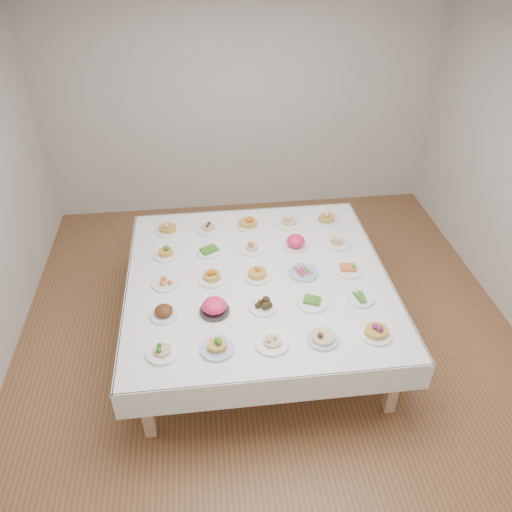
{
  "coord_description": "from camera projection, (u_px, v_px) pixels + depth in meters",
  "views": [
    {
      "loc": [
        -0.55,
        -3.61,
        3.64
      ],
      "look_at": [
        -0.11,
        0.08,
        0.88
      ],
      "focal_mm": 35.0,
      "sensor_mm": 36.0,
      "label": 1
    }
  ],
  "objects": [
    {
      "name": "dish_21",
      "position": [
        208.0,
        226.0,
        5.18
      ],
      "size": [
        0.26,
        0.26,
        0.12
      ],
      "color": "white",
      "rests_on": "display_table"
    },
    {
      "name": "room_envelope",
      "position": [
        271.0,
        166.0,
        4.01
      ],
      "size": [
        5.02,
        5.02,
        2.81
      ],
      "color": "brown",
      "rests_on": "ground"
    },
    {
      "name": "dish_23",
      "position": [
        289.0,
        219.0,
        5.25
      ],
      "size": [
        0.27,
        0.27,
        0.14
      ],
      "color": "white",
      "rests_on": "display_table"
    },
    {
      "name": "display_table",
      "position": [
        258.0,
        282.0,
        4.62
      ],
      "size": [
        2.4,
        2.4,
        0.75
      ],
      "color": "white",
      "rests_on": "ground"
    },
    {
      "name": "dish_10",
      "position": [
        165.0,
        281.0,
        4.48
      ],
      "size": [
        0.24,
        0.24,
        0.09
      ],
      "color": "white",
      "rests_on": "display_table"
    },
    {
      "name": "dish_9",
      "position": [
        360.0,
        298.0,
        4.32
      ],
      "size": [
        0.24,
        0.24,
        0.05
      ],
      "color": "white",
      "rests_on": "display_table"
    },
    {
      "name": "dish_2",
      "position": [
        272.0,
        339.0,
        3.87
      ],
      "size": [
        0.26,
        0.26,
        0.14
      ],
      "color": "white",
      "rests_on": "display_table"
    },
    {
      "name": "dish_16",
      "position": [
        209.0,
        250.0,
        4.86
      ],
      "size": [
        0.23,
        0.23,
        0.1
      ],
      "color": "white",
      "rests_on": "display_table"
    },
    {
      "name": "dish_7",
      "position": [
        263.0,
        304.0,
        4.23
      ],
      "size": [
        0.25,
        0.25,
        0.1
      ],
      "color": "white",
      "rests_on": "display_table"
    },
    {
      "name": "dish_3",
      "position": [
        323.0,
        334.0,
        3.91
      ],
      "size": [
        0.25,
        0.25,
        0.14
      ],
      "color": "#4C66B2",
      "rests_on": "display_table"
    },
    {
      "name": "dish_20",
      "position": [
        167.0,
        227.0,
        5.14
      ],
      "size": [
        0.24,
        0.24,
        0.14
      ],
      "color": "white",
      "rests_on": "display_table"
    },
    {
      "name": "dish_22",
      "position": [
        248.0,
        221.0,
        5.22
      ],
      "size": [
        0.24,
        0.23,
        0.15
      ],
      "color": "white",
      "rests_on": "display_table"
    },
    {
      "name": "dish_8",
      "position": [
        312.0,
        300.0,
        4.27
      ],
      "size": [
        0.27,
        0.27,
        0.11
      ],
      "color": "white",
      "rests_on": "display_table"
    },
    {
      "name": "dish_14",
      "position": [
        348.0,
        266.0,
        4.62
      ],
      "size": [
        0.26,
        0.26,
        0.12
      ],
      "color": "white",
      "rests_on": "display_table"
    },
    {
      "name": "dish_19",
      "position": [
        337.0,
        239.0,
        4.96
      ],
      "size": [
        0.26,
        0.26,
        0.13
      ],
      "color": "white",
      "rests_on": "display_table"
    },
    {
      "name": "dish_4",
      "position": [
        377.0,
        329.0,
        3.95
      ],
      "size": [
        0.25,
        0.25,
        0.16
      ],
      "color": "white",
      "rests_on": "display_table"
    },
    {
      "name": "dish_18",
      "position": [
        296.0,
        242.0,
        4.92
      ],
      "size": [
        0.24,
        0.24,
        0.14
      ],
      "color": "white",
      "rests_on": "display_table"
    },
    {
      "name": "dish_13",
      "position": [
        303.0,
        272.0,
        4.61
      ],
      "size": [
        0.27,
        0.27,
        0.06
      ],
      "color": "#4C66B2",
      "rests_on": "display_table"
    },
    {
      "name": "dish_24",
      "position": [
        327.0,
        216.0,
        5.29
      ],
      "size": [
        0.26,
        0.25,
        0.15
      ],
      "color": "white",
      "rests_on": "display_table"
    },
    {
      "name": "dish_12",
      "position": [
        257.0,
        271.0,
        4.54
      ],
      "size": [
        0.26,
        0.26,
        0.15
      ],
      "color": "white",
      "rests_on": "display_table"
    },
    {
      "name": "dish_0",
      "position": [
        162.0,
        348.0,
        3.8
      ],
      "size": [
        0.26,
        0.26,
        0.13
      ],
      "color": "white",
      "rests_on": "display_table"
    },
    {
      "name": "dish_6",
      "position": [
        214.0,
        305.0,
        4.16
      ],
      "size": [
        0.29,
        0.29,
        0.16
      ],
      "color": "#302D2A",
      "rests_on": "display_table"
    },
    {
      "name": "dish_11",
      "position": [
        212.0,
        274.0,
        4.5
      ],
      "size": [
        0.25,
        0.25,
        0.16
      ],
      "color": "white",
      "rests_on": "display_table"
    },
    {
      "name": "dish_15",
      "position": [
        166.0,
        251.0,
        4.81
      ],
      "size": [
        0.24,
        0.24,
        0.13
      ],
      "color": "white",
      "rests_on": "display_table"
    },
    {
      "name": "dish_17",
      "position": [
        252.0,
        246.0,
        4.89
      ],
      "size": [
        0.24,
        0.24,
        0.12
      ],
      "color": "white",
      "rests_on": "display_table"
    },
    {
      "name": "dish_1",
      "position": [
        217.0,
        344.0,
        3.83
      ],
      "size": [
        0.27,
        0.27,
        0.15
      ],
      "color": "#4C66B2",
      "rests_on": "display_table"
    },
    {
      "name": "dish_5",
      "position": [
        164.0,
        311.0,
        4.14
      ],
      "size": [
        0.23,
        0.23,
        0.12
      ],
      "color": "white",
      "rests_on": "display_table"
    }
  ]
}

